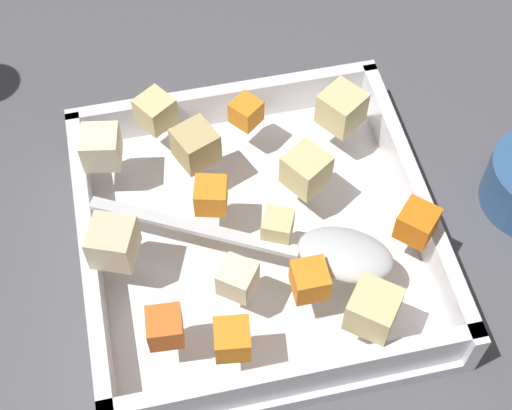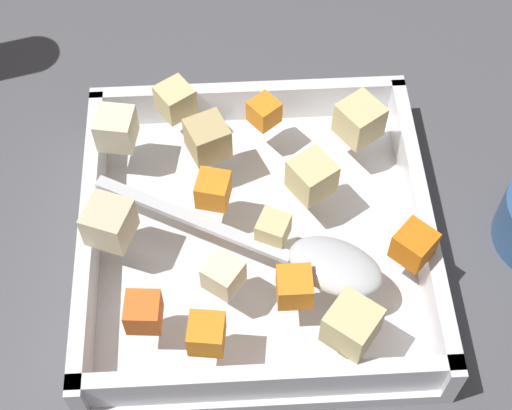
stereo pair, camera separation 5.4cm
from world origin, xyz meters
name	(u,v)px [view 2 (the right image)]	position (x,y,z in m)	size (l,w,h in m)	color
ground_plane	(270,251)	(0.00, 0.00, 0.00)	(4.00, 4.00, 0.00)	#4C4C51
baking_dish	(256,237)	(0.01, 0.00, 0.02)	(0.28, 0.28, 0.05)	silver
carrot_chunk_corner_sw	(206,334)	(0.05, 0.10, 0.07)	(0.03, 0.03, 0.03)	orange
carrot_chunk_center	(213,190)	(0.04, -0.02, 0.07)	(0.03, 0.03, 0.03)	orange
carrot_chunk_mid_right	(143,312)	(0.10, 0.08, 0.07)	(0.03, 0.03, 0.03)	orange
carrot_chunk_far_left	(294,287)	(-0.01, 0.07, 0.07)	(0.03, 0.03, 0.03)	orange
carrot_chunk_mid_left	(414,245)	(-0.10, 0.04, 0.07)	(0.03, 0.03, 0.03)	orange
carrot_chunk_front_center	(262,112)	(0.00, -0.10, 0.06)	(0.02, 0.02, 0.02)	orange
potato_chunk_heap_top	(175,100)	(0.08, -0.11, 0.07)	(0.03, 0.03, 0.03)	#E0CC89
potato_chunk_heap_side	(352,325)	(-0.05, 0.10, 0.07)	(0.03, 0.03, 0.03)	#E0CC89
potato_chunk_near_left	(312,177)	(-0.03, -0.03, 0.07)	(0.03, 0.03, 0.03)	#E0CC89
potato_chunk_near_spoon	(208,138)	(0.05, -0.07, 0.07)	(0.03, 0.03, 0.03)	tan
potato_chunk_near_right	(109,222)	(0.12, 0.01, 0.07)	(0.03, 0.03, 0.03)	beige
potato_chunk_corner_se	(359,120)	(-0.08, -0.08, 0.07)	(0.03, 0.03, 0.03)	#E0CC89
potato_chunk_corner_nw	(278,229)	(0.00, 0.02, 0.06)	(0.02, 0.02, 0.02)	#E0CC89
potato_chunk_rim_edge	(116,128)	(0.12, -0.08, 0.07)	(0.03, 0.03, 0.03)	beige
potato_chunk_under_handle	(223,275)	(0.04, 0.06, 0.07)	(0.02, 0.02, 0.02)	beige
serving_spoon	(318,260)	(-0.03, 0.05, 0.06)	(0.23, 0.14, 0.02)	silver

